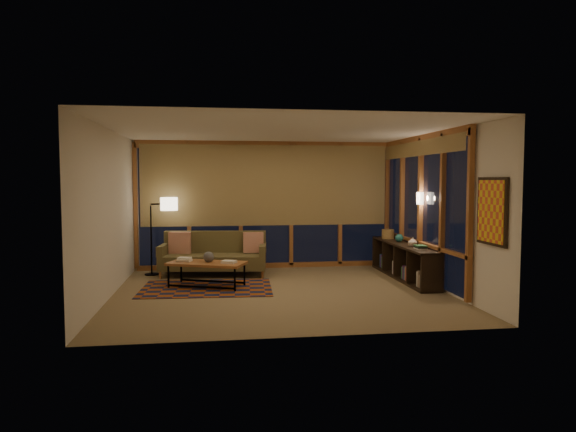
{
  "coord_description": "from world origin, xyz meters",
  "views": [
    {
      "loc": [
        -1.05,
        -8.45,
        1.88
      ],
      "look_at": [
        0.19,
        0.45,
        1.25
      ],
      "focal_mm": 32.0,
      "sensor_mm": 36.0,
      "label": 1
    }
  ],
  "objects": [
    {
      "name": "teal_bowl",
      "position": [
        2.49,
        1.13,
        0.75
      ],
      "size": [
        0.2,
        0.2,
        0.16
      ],
      "primitive_type": "sphere",
      "rotation": [
        0.0,
        0.0,
        -0.34
      ],
      "color": "#1C5E57",
      "rests_on": "bookshelf"
    },
    {
      "name": "floor_lamp",
      "position": [
        -2.34,
        1.93,
        0.77
      ],
      "size": [
        0.57,
        0.42,
        1.55
      ],
      "primitive_type": null,
      "rotation": [
        0.0,
        0.0,
        0.18
      ],
      "color": "black",
      "rests_on": "floor"
    },
    {
      "name": "ceiling",
      "position": [
        0.0,
        0.0,
        2.7
      ],
      "size": [
        5.5,
        5.0,
        0.01
      ],
      "primitive_type": "cube",
      "color": "white",
      "rests_on": "walls"
    },
    {
      "name": "bookshelf",
      "position": [
        2.49,
        0.87,
        0.33
      ],
      "size": [
        0.4,
        2.68,
        0.67
      ],
      "primitive_type": null,
      "color": "black",
      "rests_on": "floor"
    },
    {
      "name": "shelf_book_stack",
      "position": [
        2.49,
        0.07,
        0.71
      ],
      "size": [
        0.24,
        0.29,
        0.08
      ],
      "primitive_type": null,
      "rotation": [
        0.0,
        0.0,
        -0.25
      ],
      "color": "white",
      "rests_on": "bookshelf"
    },
    {
      "name": "wall_sconce",
      "position": [
        2.62,
        0.45,
        1.55
      ],
      "size": [
        0.12,
        0.18,
        0.22
      ],
      "primitive_type": null,
      "color": "#FFEAC0",
      "rests_on": "walls"
    },
    {
      "name": "wall_art",
      "position": [
        2.71,
        -1.85,
        1.45
      ],
      "size": [
        0.06,
        0.74,
        0.94
      ],
      "primitive_type": null,
      "color": "#DD4B28",
      "rests_on": "walls"
    },
    {
      "name": "pillow_left",
      "position": [
        -1.78,
        1.91,
        0.63
      ],
      "size": [
        0.44,
        0.2,
        0.43
      ],
      "primitive_type": null,
      "rotation": [
        0.0,
        0.0,
        -0.15
      ],
      "color": "red",
      "rests_on": "sofa"
    },
    {
      "name": "window_wall_back",
      "position": [
        0.0,
        2.43,
        1.35
      ],
      "size": [
        5.3,
        0.16,
        2.6
      ],
      "primitive_type": null,
      "color": "#995D2B",
      "rests_on": "walls"
    },
    {
      "name": "ceramic_pot",
      "position": [
        -1.19,
        0.59,
        0.54
      ],
      "size": [
        0.23,
        0.23,
        0.19
      ],
      "primitive_type": "sphere",
      "rotation": [
        0.0,
        0.0,
        -0.25
      ],
      "color": "black",
      "rests_on": "coffee_table"
    },
    {
      "name": "book_stack_a",
      "position": [
        -1.62,
        0.72,
        0.48
      ],
      "size": [
        0.3,
        0.26,
        0.07
      ],
      "primitive_type": null,
      "rotation": [
        0.0,
        0.0,
        -0.29
      ],
      "color": "white",
      "rests_on": "coffee_table"
    },
    {
      "name": "vase",
      "position": [
        2.49,
        0.44,
        0.76
      ],
      "size": [
        0.2,
        0.2,
        0.17
      ],
      "primitive_type": "imported",
      "rotation": [
        0.0,
        0.0,
        0.25
      ],
      "color": "#BFAA96",
      "rests_on": "bookshelf"
    },
    {
      "name": "book_stack_b",
      "position": [
        -0.84,
        0.41,
        0.46
      ],
      "size": [
        0.27,
        0.25,
        0.04
      ],
      "primitive_type": null,
      "rotation": [
        0.0,
        0.0,
        -0.44
      ],
      "color": "white",
      "rests_on": "coffee_table"
    },
    {
      "name": "coffee_table",
      "position": [
        -1.23,
        0.58,
        0.22
      ],
      "size": [
        1.46,
        1.05,
        0.44
      ],
      "primitive_type": null,
      "rotation": [
        0.0,
        0.0,
        -0.38
      ],
      "color": "#995D2B",
      "rests_on": "floor"
    },
    {
      "name": "pillow_right",
      "position": [
        -0.33,
        1.74,
        0.62
      ],
      "size": [
        0.4,
        0.14,
        0.4
      ],
      "primitive_type": null,
      "rotation": [
        0.0,
        0.0,
        -0.02
      ],
      "color": "red",
      "rests_on": "sofa"
    },
    {
      "name": "window_wall_right",
      "position": [
        2.68,
        0.6,
        1.35
      ],
      "size": [
        0.16,
        3.7,
        2.6
      ],
      "primitive_type": null,
      "color": "#995D2B",
      "rests_on": "walls"
    },
    {
      "name": "basket",
      "position": [
        2.47,
        1.74,
        0.76
      ],
      "size": [
        0.28,
        0.28,
        0.19
      ],
      "primitive_type": "cylinder",
      "rotation": [
        0.0,
        0.0,
        -0.14
      ],
      "color": "#A07E4A",
      "rests_on": "bookshelf"
    },
    {
      "name": "floor",
      "position": [
        0.0,
        0.0,
        0.0
      ],
      "size": [
        5.5,
        5.0,
        0.01
      ],
      "primitive_type": "cube",
      "color": "tan",
      "rests_on": "ground"
    },
    {
      "name": "walls",
      "position": [
        0.0,
        0.0,
        1.35
      ],
      "size": [
        5.51,
        5.01,
        2.7
      ],
      "color": "silver",
      "rests_on": "floor"
    },
    {
      "name": "area_rug",
      "position": [
        -1.23,
        0.46,
        0.01
      ],
      "size": [
        2.31,
        1.61,
        0.01
      ],
      "primitive_type": "cube",
      "rotation": [
        0.0,
        0.0,
        -0.05
      ],
      "color": "#8C3D0E",
      "rests_on": "floor"
    },
    {
      "name": "sofa",
      "position": [
        -1.12,
        1.69,
        0.42
      ],
      "size": [
        2.13,
        1.07,
        0.84
      ],
      "primitive_type": null,
      "rotation": [
        0.0,
        0.0,
        -0.12
      ],
      "color": "brown",
      "rests_on": "floor"
    }
  ]
}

